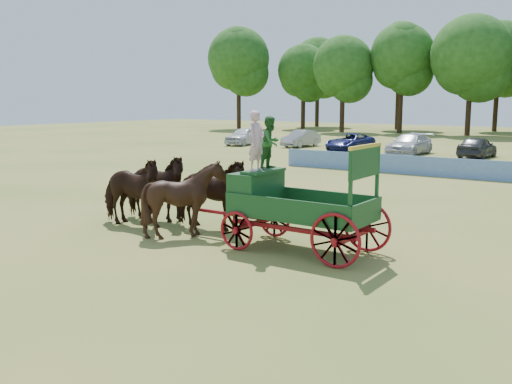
# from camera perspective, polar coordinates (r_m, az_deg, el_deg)

# --- Properties ---
(ground) EXTENTS (160.00, 160.00, 0.00)m
(ground) POSITION_cam_1_polar(r_m,az_deg,el_deg) (14.00, 13.73, -8.07)
(ground) COLOR #9D8347
(ground) RESTS_ON ground
(horse_lead_left) EXTENTS (2.82, 1.46, 2.31)m
(horse_lead_left) POSITION_cam_1_polar(r_m,az_deg,el_deg) (18.86, -12.50, 0.02)
(horse_lead_left) COLOR black
(horse_lead_left) RESTS_ON ground
(horse_lead_right) EXTENTS (2.88, 1.60, 2.31)m
(horse_lead_right) POSITION_cam_1_polar(r_m,az_deg,el_deg) (19.62, -10.14, 0.45)
(horse_lead_right) COLOR black
(horse_lead_right) RESTS_ON ground
(horse_wheel_left) EXTENTS (2.37, 2.18, 2.31)m
(horse_wheel_left) POSITION_cam_1_polar(r_m,az_deg,el_deg) (17.20, -7.05, -0.70)
(horse_wheel_left) COLOR black
(horse_wheel_left) RESTS_ON ground
(horse_wheel_right) EXTENTS (2.93, 1.80, 2.31)m
(horse_wheel_right) POSITION_cam_1_polar(r_m,az_deg,el_deg) (18.02, -4.72, -0.21)
(horse_wheel_right) COLOR black
(horse_wheel_right) RESTS_ON ground
(farm_dray) EXTENTS (5.99, 2.00, 3.80)m
(farm_dray) POSITION_cam_1_polar(r_m,az_deg,el_deg) (15.79, 2.34, 0.23)
(farm_dray) COLOR maroon
(farm_dray) RESTS_ON ground
(sponsor_banner) EXTENTS (26.00, 0.08, 1.05)m
(sponsor_banner) POSITION_cam_1_polar(r_m,az_deg,el_deg) (31.26, 24.07, 1.86)
(sponsor_banner) COLOR #2058B0
(sponsor_banner) RESTS_ON ground
(parked_cars) EXTENTS (46.62, 7.16, 1.62)m
(parked_cars) POSITION_cam_1_polar(r_m,az_deg,el_deg) (43.42, 23.94, 4.01)
(parked_cars) COLOR silver
(parked_cars) RESTS_ON ground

